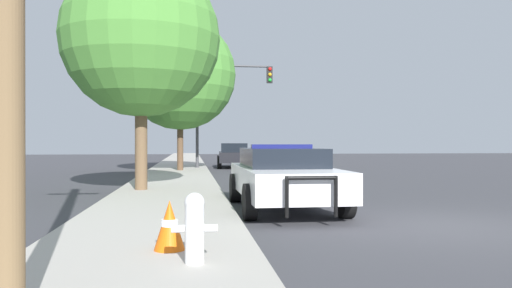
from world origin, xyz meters
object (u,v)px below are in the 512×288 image
(car_background_midblock, at_px, (234,155))
(tree_sidewalk_mid, at_px, (180,74))
(traffic_light, at_px, (226,94))
(fire_hydrant, at_px, (195,226))
(tree_sidewalk_near, at_px, (141,38))
(traffic_cone, at_px, (170,225))
(police_car, at_px, (283,176))
(car_background_oncoming, at_px, (282,153))

(car_background_midblock, xyz_separation_m, tree_sidewalk_mid, (-3.03, -4.66, 4.07))
(traffic_light, bearing_deg, fire_hydrant, -95.04)
(tree_sidewalk_near, distance_m, traffic_cone, 9.31)
(police_car, xyz_separation_m, traffic_cone, (-2.33, -4.61, -0.30))
(tree_sidewalk_near, bearing_deg, traffic_cone, -82.08)
(tree_sidewalk_mid, bearing_deg, car_background_oncoming, 54.94)
(tree_sidewalk_near, xyz_separation_m, tree_sidewalk_mid, (0.91, 10.00, 0.33))
(car_background_midblock, height_order, traffic_cone, car_background_midblock)
(police_car, relative_size, tree_sidewalk_near, 0.75)
(car_background_oncoming, bearing_deg, fire_hydrant, 79.65)
(car_background_midblock, relative_size, tree_sidewalk_mid, 0.62)
(traffic_cone, bearing_deg, police_car, 63.17)
(car_background_midblock, bearing_deg, tree_sidewalk_near, -102.15)
(traffic_light, xyz_separation_m, traffic_cone, (-2.20, -20.65, -3.69))
(fire_hydrant, distance_m, tree_sidewalk_mid, 19.54)
(car_background_midblock, bearing_deg, car_background_oncoming, 56.12)
(traffic_cone, bearing_deg, tree_sidewalk_mid, 90.77)
(traffic_light, xyz_separation_m, car_background_oncoming, (4.49, 7.54, -3.42))
(police_car, distance_m, car_background_oncoming, 23.98)
(car_background_oncoming, xyz_separation_m, tree_sidewalk_near, (-7.85, -19.88, 3.78))
(car_background_midblock, distance_m, traffic_cone, 23.13)
(traffic_light, bearing_deg, car_background_oncoming, 59.20)
(tree_sidewalk_mid, height_order, traffic_cone, tree_sidewalk_mid)
(car_background_oncoming, bearing_deg, tree_sidewalk_mid, 57.03)
(traffic_cone, bearing_deg, tree_sidewalk_near, 97.92)
(traffic_light, distance_m, car_background_oncoming, 9.42)
(car_background_oncoming, xyz_separation_m, traffic_cone, (-6.69, -28.19, -0.27))
(car_background_oncoming, height_order, traffic_cone, car_background_oncoming)
(car_background_midblock, distance_m, tree_sidewalk_mid, 6.89)
(traffic_light, xyz_separation_m, tree_sidewalk_near, (-3.35, -12.35, 0.36))
(fire_hydrant, distance_m, traffic_light, 21.79)
(police_car, xyz_separation_m, fire_hydrant, (-2.02, -5.36, -0.19))
(fire_hydrant, height_order, car_background_midblock, car_background_midblock)
(car_background_oncoming, height_order, tree_sidewalk_near, tree_sidewalk_near)
(fire_hydrant, height_order, car_background_oncoming, car_background_oncoming)
(traffic_light, relative_size, tree_sidewalk_near, 0.85)
(fire_hydrant, height_order, tree_sidewalk_mid, tree_sidewalk_mid)
(car_background_oncoming, xyz_separation_m, car_background_midblock, (-3.91, -5.23, 0.04))
(tree_sidewalk_mid, bearing_deg, traffic_cone, -89.23)
(car_background_oncoming, bearing_deg, traffic_light, 61.29)
(fire_hydrant, relative_size, car_background_midblock, 0.17)
(tree_sidewalk_mid, distance_m, traffic_cone, 18.83)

